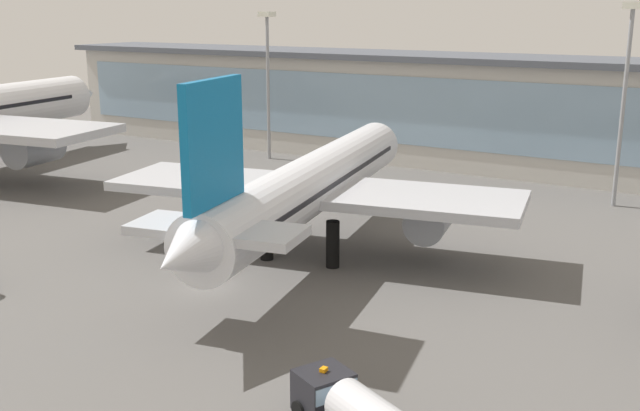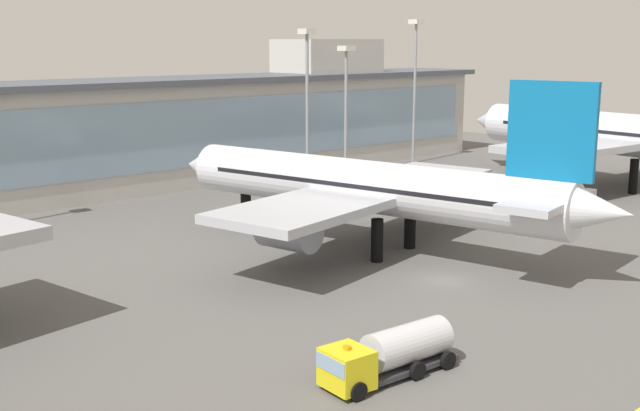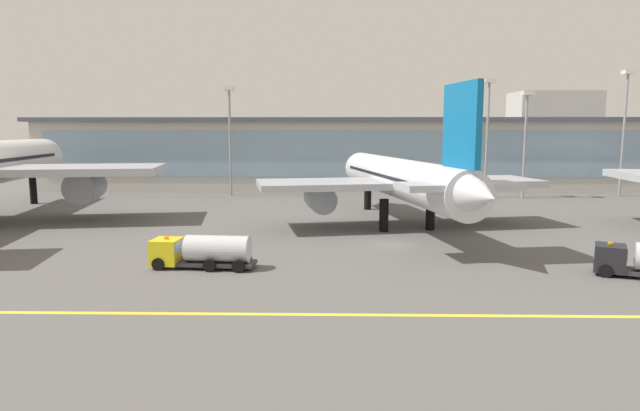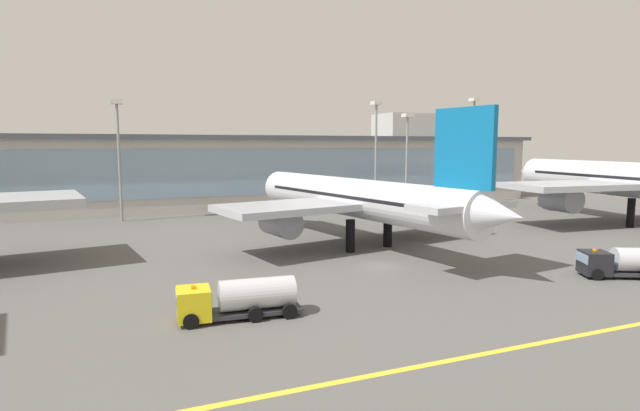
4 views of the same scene
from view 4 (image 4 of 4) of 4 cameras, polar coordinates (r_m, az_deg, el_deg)
The scene contains 11 objects.
ground_plane at distance 53.53m, azimuth 6.94°, elevation -6.87°, with size 180.66×180.66×0.00m, color #5B5956.
taxiway_centreline_stripe at distance 36.75m, azimuth 24.29°, elevation -13.93°, with size 144.53×0.50×0.01m, color yellow.
terminal_building at distance 102.98m, azimuth -6.90°, elevation 4.08°, with size 132.04×14.00×19.70m.
airliner_near_right at distance 63.22m, azimuth 4.07°, elevation 0.75°, with size 36.20×47.37×16.26m.
airliner_far_right at distance 95.16m, azimuth 31.89°, elevation 2.40°, with size 43.72×53.75×18.98m.
fuel_tanker_truck at distance 56.74m, azimuth 31.41°, elevation -5.49°, with size 9.20×6.14×2.90m.
baggage_tug_near at distance 37.92m, azimuth -9.62°, elevation -10.35°, with size 9.22×3.58×2.90m.
apron_light_mast_west at distance 115.27m, azimuth 17.00°, elevation 7.73°, with size 1.80×1.80×22.71m.
apron_light_mast_centre at distance 89.25m, azimuth -21.91°, elevation 6.87°, with size 1.80×1.80×19.96m.
apron_light_mast_east at distance 98.50m, azimuth 6.38°, elevation 7.62°, with size 1.80×1.80×20.98m.
apron_light_mast_far_east at distance 100.86m, azimuth 9.84°, elevation 6.82°, with size 1.80×1.80×18.75m.
Camera 4 is at (-25.31, -45.42, 12.70)m, focal length 28.20 mm.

